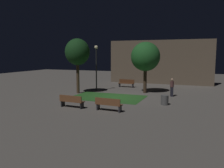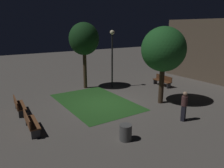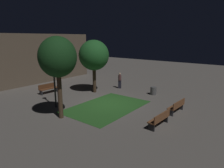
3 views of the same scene
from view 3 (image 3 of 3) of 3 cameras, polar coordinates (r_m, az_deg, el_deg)
The scene contains 11 objects.
ground_plane at distance 15.71m, azimuth -0.90°, elevation -5.68°, with size 60.00×60.00×0.00m, color #56514C.
grass_lawn at distance 15.08m, azimuth -1.47°, elevation -6.48°, with size 6.27×4.12×0.01m, color #23511E.
bench_front_right at distance 12.04m, azimuth 13.54°, elevation -9.65°, with size 1.83×0.60×0.88m.
bench_path_side at distance 14.47m, azimuth 18.10°, elevation -6.03°, with size 1.83×0.60×0.88m.
bench_back_row at distance 19.45m, azimuth -17.83°, elevation -1.13°, with size 1.82×0.55×0.88m.
tree_near_wall at distance 12.58m, azimuth -15.32°, elevation 7.28°, with size 2.33×2.33×5.18m.
tree_back_left at distance 18.45m, azimuth -5.21°, elevation 8.13°, with size 2.76×2.76×4.88m.
lamp_post_path_center at distance 14.81m, azimuth -16.45°, elevation 5.02°, with size 0.36×0.36×4.59m.
trash_bin at distance 18.46m, azimuth 11.76°, elevation -1.91°, with size 0.55×0.55×0.72m, color #4C4C4C.
pedestrian at distance 20.25m, azimuth 2.23°, elevation 1.12°, with size 0.32×0.34×1.61m.
building_wall_backdrop at distance 24.44m, azimuth -18.81°, elevation 7.01°, with size 12.91×0.80×5.49m, color brown.
Camera 3 is at (-11.62, -9.27, 5.08)m, focal length 31.91 mm.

